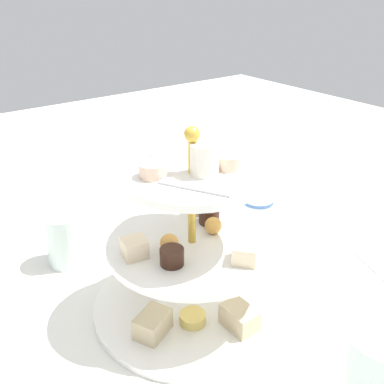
% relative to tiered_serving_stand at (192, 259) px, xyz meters
% --- Properties ---
extents(ground_plane, '(2.40, 2.40, 0.00)m').
position_rel_tiered_serving_stand_xyz_m(ground_plane, '(-0.00, 0.00, -0.08)').
color(ground_plane, silver).
extents(tiered_serving_stand, '(0.28, 0.28, 0.27)m').
position_rel_tiered_serving_stand_xyz_m(tiered_serving_stand, '(0.00, 0.00, 0.00)').
color(tiered_serving_stand, white).
rests_on(tiered_serving_stand, ground_plane).
extents(water_glass_tall_right, '(0.07, 0.07, 0.12)m').
position_rel_tiered_serving_stand_xyz_m(water_glass_tall_right, '(0.26, 0.03, -0.02)').
color(water_glass_tall_right, silver).
rests_on(water_glass_tall_right, ground_plane).
extents(water_glass_short_left, '(0.06, 0.06, 0.07)m').
position_rel_tiered_serving_stand_xyz_m(water_glass_short_left, '(-0.22, 0.14, -0.05)').
color(water_glass_short_left, silver).
rests_on(water_glass_short_left, ground_plane).
extents(teacup_with_saucer, '(0.09, 0.09, 0.05)m').
position_rel_tiered_serving_stand_xyz_m(teacup_with_saucer, '(-0.12, 0.25, -0.06)').
color(teacup_with_saucer, white).
rests_on(teacup_with_saucer, ground_plane).
extents(butter_knife_right, '(0.16, 0.08, 0.00)m').
position_rel_tiered_serving_stand_xyz_m(butter_knife_right, '(0.11, 0.30, -0.08)').
color(butter_knife_right, silver).
rests_on(butter_knife_right, ground_plane).
extents(water_glass_mid_back, '(0.06, 0.06, 0.09)m').
position_rel_tiered_serving_stand_xyz_m(water_glass_mid_back, '(-0.22, -0.10, -0.04)').
color(water_glass_mid_back, silver).
rests_on(water_glass_mid_back, ground_plane).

